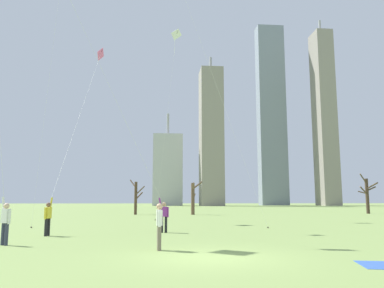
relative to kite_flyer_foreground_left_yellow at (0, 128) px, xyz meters
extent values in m
plane|color=#7A934C|center=(8.39, -4.96, -4.81)|extent=(400.00, 400.00, 0.00)
cylinder|color=#33384C|center=(0.98, -1.09, -4.39)|extent=(0.14, 0.14, 0.85)
cylinder|color=#33384C|center=(0.80, -0.96, -4.39)|extent=(0.14, 0.14, 0.85)
cube|color=white|center=(0.89, -1.03, -3.69)|extent=(0.39, 0.36, 0.54)
sphere|color=beige|center=(0.89, -1.03, -3.30)|extent=(0.22, 0.22, 0.22)
cylinder|color=white|center=(1.06, -1.15, -3.73)|extent=(0.09, 0.09, 0.55)
cylinder|color=white|center=(0.72, -0.91, -3.22)|extent=(0.22, 0.19, 0.56)
cylinder|color=black|center=(7.28, 4.35, -4.39)|extent=(0.14, 0.14, 0.85)
cylinder|color=black|center=(7.06, 4.34, -4.39)|extent=(0.14, 0.14, 0.85)
cube|color=purple|center=(7.17, 4.34, -3.69)|extent=(0.35, 0.21, 0.54)
sphere|color=tan|center=(7.17, 4.34, -3.30)|extent=(0.22, 0.22, 0.22)
cylinder|color=purple|center=(7.38, 4.35, -3.73)|extent=(0.09, 0.09, 0.55)
cylinder|color=purple|center=(6.96, 4.34, -3.22)|extent=(0.21, 0.10, 0.56)
cylinder|color=silver|center=(3.24, 4.27, 4.95)|extent=(7.44, 0.16, 15.84)
cylinder|color=black|center=(1.41, 2.75, -4.39)|extent=(0.14, 0.14, 0.85)
cylinder|color=black|center=(1.48, 2.96, -4.39)|extent=(0.14, 0.14, 0.85)
cube|color=yellow|center=(1.45, 2.85, -3.69)|extent=(0.30, 0.39, 0.54)
sphere|color=brown|center=(1.45, 2.85, -3.30)|extent=(0.22, 0.22, 0.22)
cylinder|color=yellow|center=(1.37, 2.65, -3.73)|extent=(0.09, 0.09, 0.55)
cylinder|color=yellow|center=(1.52, 3.05, -3.22)|extent=(0.15, 0.22, 0.56)
cube|color=pink|center=(1.67, 16.14, 9.67)|extent=(0.38, 1.26, 1.27)
cylinder|color=black|center=(1.67, 16.14, 9.67)|extent=(0.31, 0.02, 0.81)
cylinder|color=silver|center=(1.59, 9.60, 3.35)|extent=(0.17, 13.10, 12.65)
cylinder|color=#726656|center=(6.86, -2.97, -4.39)|extent=(0.14, 0.14, 0.85)
cylinder|color=#726656|center=(6.87, -3.19, -4.39)|extent=(0.14, 0.14, 0.85)
cube|color=white|center=(6.86, -3.08, -3.69)|extent=(0.22, 0.35, 0.54)
sphere|color=tan|center=(6.86, -3.08, -3.30)|extent=(0.22, 0.22, 0.22)
cylinder|color=white|center=(6.85, -2.87, -3.73)|extent=(0.09, 0.09, 0.55)
cylinder|color=white|center=(6.87, -3.29, -3.73)|extent=(0.09, 0.09, 0.55)
cube|color=white|center=(8.50, 19.40, 13.23)|extent=(1.10, 0.59, 1.15)
cylinder|color=black|center=(8.50, 19.40, 13.23)|extent=(0.32, 0.27, 0.71)
cylinder|color=white|center=(8.32, 19.55, 11.97)|extent=(0.02, 0.02, 1.69)
cylinder|color=silver|center=(7.58, 18.32, 4.23)|extent=(1.85, 2.18, 18.01)
cylinder|color=#3F3833|center=(6.66, 17.23, -4.77)|extent=(0.10, 0.10, 0.08)
cylinder|color=silver|center=(-0.80, 9.68, 5.10)|extent=(0.58, 2.09, 19.75)
cylinder|color=#3F3833|center=(-1.08, 8.64, -4.77)|extent=(0.10, 0.10, 0.08)
cylinder|color=silver|center=(11.07, 7.41, 3.05)|extent=(5.34, 0.47, 15.64)
cylinder|color=#3F3833|center=(13.73, 7.17, -4.77)|extent=(0.10, 0.10, 0.08)
cylinder|color=#423326|center=(34.18, 31.64, -2.54)|extent=(0.43, 0.43, 4.54)
cylinder|color=#423326|center=(33.57, 31.25, -0.29)|extent=(1.40, 0.98, 1.30)
cylinder|color=#423326|center=(34.45, 30.78, -1.25)|extent=(0.72, 1.85, 0.89)
cylinder|color=#423326|center=(33.49, 31.19, -1.82)|extent=(1.56, 1.09, 1.10)
cylinder|color=#423326|center=(33.78, 32.00, -2.07)|extent=(0.94, 0.87, 0.45)
cylinder|color=#423326|center=(34.70, 31.47, -1.61)|extent=(1.16, 0.54, 0.67)
cylinder|color=#4C3828|center=(4.22, 30.85, -2.84)|extent=(0.35, 0.35, 3.95)
cylinder|color=#4C3828|center=(3.84, 31.32, -1.10)|extent=(0.93, 1.12, 1.12)
cylinder|color=#4C3828|center=(4.74, 30.46, -1.93)|extent=(1.19, 0.92, 1.10)
cylinder|color=#4C3828|center=(4.60, 31.25, -2.56)|extent=(0.95, 1.00, 0.99)
cylinder|color=#4C3828|center=(4.14, 31.79, -2.08)|extent=(0.29, 1.96, 1.16)
cylinder|color=brown|center=(11.13, 30.03, -2.91)|extent=(0.43, 0.43, 3.80)
cylinder|color=brown|center=(11.13, 29.63, -1.44)|extent=(0.21, 0.95, 0.94)
cylinder|color=brown|center=(11.29, 30.47, -2.68)|extent=(0.55, 1.07, 0.88)
cylinder|color=brown|center=(11.74, 30.58, -1.27)|extent=(1.44, 1.32, 1.08)
cube|color=gray|center=(23.62, 101.79, 16.80)|extent=(6.98, 8.40, 43.23)
cylinder|color=#99999E|center=(23.62, 101.79, 40.59)|extent=(0.80, 0.80, 4.34)
cube|color=gray|center=(46.68, 113.06, 27.15)|extent=(9.39, 5.17, 63.92)
cube|color=gray|center=(60.91, 101.83, 23.86)|extent=(5.49, 7.57, 57.36)
cylinder|color=#99999E|center=(60.91, 101.83, 54.81)|extent=(0.80, 0.80, 4.54)
cube|color=#B2B2B7|center=(10.17, 108.51, 6.72)|extent=(9.52, 5.48, 23.07)
cylinder|color=#99999E|center=(10.17, 108.51, 21.78)|extent=(0.80, 0.80, 7.05)
camera|label=1|loc=(6.76, -16.96, -3.08)|focal=36.14mm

